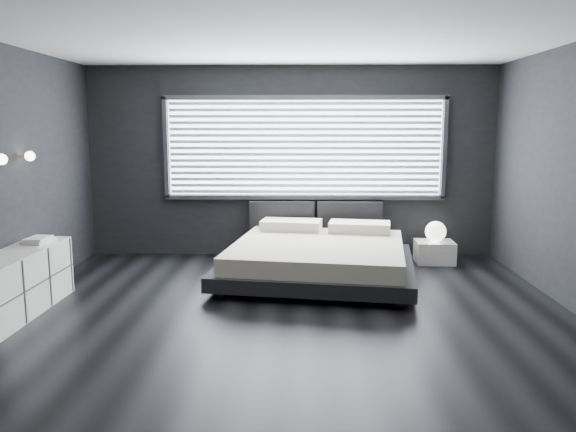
{
  "coord_description": "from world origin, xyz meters",
  "views": [
    {
      "loc": [
        0.14,
        -5.57,
        1.94
      ],
      "look_at": [
        0.0,
        0.85,
        0.9
      ],
      "focal_mm": 35.0,
      "sensor_mm": 36.0,
      "label": 1
    }
  ],
  "objects": [
    {
      "name": "room",
      "position": [
        0.0,
        0.0,
        1.4
      ],
      "size": [
        6.04,
        6.0,
        2.8
      ],
      "color": "black",
      "rests_on": "ground"
    },
    {
      "name": "window",
      "position": [
        0.2,
        2.7,
        1.61
      ],
      "size": [
        4.14,
        0.09,
        1.52
      ],
      "color": "white",
      "rests_on": "ground"
    },
    {
      "name": "headboard",
      "position": [
        0.37,
        2.64,
        0.57
      ],
      "size": [
        1.96,
        0.16,
        0.52
      ],
      "color": "black",
      "rests_on": "ground"
    },
    {
      "name": "sconce_near",
      "position": [
        -2.88,
        0.05,
        1.6
      ],
      "size": [
        0.18,
        0.11,
        0.11
      ],
      "color": "silver",
      "rests_on": "ground"
    },
    {
      "name": "sconce_far",
      "position": [
        -2.88,
        0.65,
        1.6
      ],
      "size": [
        0.18,
        0.11,
        0.11
      ],
      "color": "silver",
      "rests_on": "ground"
    },
    {
      "name": "bed",
      "position": [
        0.38,
        1.42,
        0.28
      ],
      "size": [
        2.66,
        2.57,
        0.61
      ],
      "color": "black",
      "rests_on": "ground"
    },
    {
      "name": "nightstand",
      "position": [
        2.06,
        2.28,
        0.15
      ],
      "size": [
        0.54,
        0.46,
        0.31
      ],
      "primitive_type": "cube",
      "rotation": [
        0.0,
        0.0,
        -0.03
      ],
      "color": "white",
      "rests_on": "ground"
    },
    {
      "name": "orb_lamp",
      "position": [
        2.06,
        2.26,
        0.46
      ],
      "size": [
        0.29,
        0.29,
        0.29
      ],
      "primitive_type": "sphere",
      "color": "white",
      "rests_on": "nightstand"
    },
    {
      "name": "dresser",
      "position": [
        -2.78,
        -0.01,
        0.33
      ],
      "size": [
        0.49,
        1.65,
        0.66
      ],
      "color": "white",
      "rests_on": "ground"
    },
    {
      "name": "book_stack",
      "position": [
        -2.75,
        0.44,
        0.69
      ],
      "size": [
        0.3,
        0.36,
        0.07
      ],
      "color": "silver",
      "rests_on": "dresser"
    }
  ]
}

